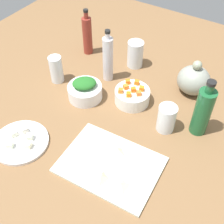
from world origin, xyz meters
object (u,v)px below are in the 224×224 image
object	(u,v)px
bottle_1	(87,35)
drinking_glass_2	(56,69)
cutting_board	(110,165)
drinking_glass_1	(167,118)
bowl_carrots	(132,96)
teapot	(194,80)
bowl_greens	(85,92)
bottle_2	(203,111)
plate_tofu	(21,142)
bottle_0	(108,59)
drinking_glass_0	(135,54)

from	to	relation	value
bottle_1	drinking_glass_2	bearing A→B (deg)	-87.52
cutting_board	drinking_glass_2	size ratio (longest dim) A/B	2.70
drinking_glass_1	drinking_glass_2	world-z (taller)	drinking_glass_2
bowl_carrots	teapot	distance (cm)	26.61
cutting_board	drinking_glass_2	world-z (taller)	drinking_glass_2
cutting_board	bowl_greens	world-z (taller)	bowl_greens
bottle_2	bowl_greens	bearing A→B (deg)	-170.64
cutting_board	bowl_carrots	bearing A→B (deg)	106.58
bowl_carrots	drinking_glass_1	size ratio (longest dim) A/B	1.30
plate_tofu	teapot	distance (cm)	72.82
bottle_0	drinking_glass_0	distance (cm)	16.32
bowl_greens	bottle_2	world-z (taller)	bottle_2
bottle_1	bottle_2	bearing A→B (deg)	-17.13
teapot	drinking_glass_2	xyz separation A→B (cm)	(-53.03, -24.57, -0.19)
bottle_2	bottle_0	bearing A→B (deg)	169.91
drinking_glass_0	bottle_1	bearing A→B (deg)	-173.07
bottle_2	drinking_glass_0	xyz separation A→B (cm)	(-39.67, 22.77, -4.00)
bowl_greens	teapot	size ratio (longest dim) A/B	0.90
plate_tofu	teapot	size ratio (longest dim) A/B	1.30
cutting_board	drinking_glass_1	size ratio (longest dim) A/B	3.01
plate_tofu	drinking_glass_0	xyz separation A→B (cm)	(12.11, 62.81, 5.57)
cutting_board	drinking_glass_0	xyz separation A→B (cm)	(-20.50, 53.71, 5.67)
bottle_1	drinking_glass_2	xyz separation A→B (cm)	(1.08, -24.95, -3.57)
bowl_carrots	drinking_glass_2	distance (cm)	35.22
cutting_board	drinking_glass_2	distance (cm)	51.27
bottle_0	teapot	bearing A→B (deg)	18.08
bottle_1	drinking_glass_0	size ratio (longest dim) A/B	1.82
drinking_glass_0	drinking_glass_2	world-z (taller)	drinking_glass_0
bowl_greens	teapot	xyz separation A→B (cm)	(36.17, 27.04, 3.34)
teapot	drinking_glass_0	bearing A→B (deg)	173.50
bottle_0	drinking_glass_0	size ratio (longest dim) A/B	1.95
bottle_1	bottle_2	world-z (taller)	bottle_2
bottle_0	bottle_1	distance (cm)	22.55
cutting_board	bottle_1	bearing A→B (deg)	131.61
bowl_carrots	drinking_glass_0	world-z (taller)	drinking_glass_0
teapot	bottle_1	size ratio (longest dim) A/B	0.69
plate_tofu	drinking_glass_1	bearing A→B (deg)	39.88
cutting_board	drinking_glass_1	xyz separation A→B (cm)	(8.48, 25.23, 4.98)
plate_tofu	drinking_glass_1	size ratio (longest dim) A/B	1.85
plate_tofu	drinking_glass_2	distance (cm)	37.08
bowl_carrots	teapot	xyz separation A→B (cm)	(18.41, 18.92, 3.38)
teapot	drinking_glass_1	bearing A→B (deg)	-91.32
bottle_2	drinking_glass_0	distance (cm)	45.92
bottle_2	drinking_glass_0	world-z (taller)	bottle_2
plate_tofu	bottle_2	bearing A→B (deg)	37.71
drinking_glass_0	bottle_0	bearing A→B (deg)	-109.91
plate_tofu	bowl_carrots	bearing A→B (deg)	60.15
bowl_greens	bottle_1	bearing A→B (deg)	123.18
plate_tofu	bowl_greens	xyz separation A→B (cm)	(5.50, 32.40, 2.36)
bottle_2	teapot	bearing A→B (deg)	117.53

